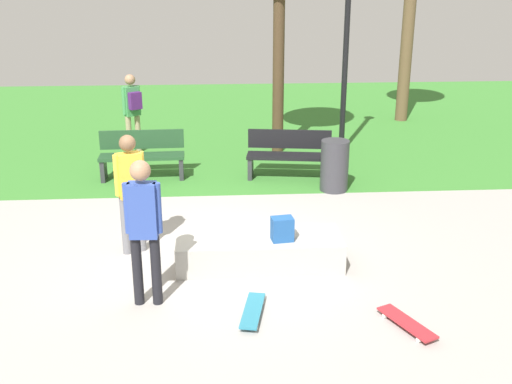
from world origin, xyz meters
TOP-DOWN VIEW (x-y plane):
  - ground_plane at (0.00, 0.00)m, footprint 28.00×28.00m
  - grass_lawn at (0.00, 8.15)m, footprint 26.60×11.71m
  - concrete_ledge at (0.70, -0.48)m, footprint 2.21×0.81m
  - backpack_on_ledge at (0.99, -0.62)m, footprint 0.30×0.24m
  - skater_performing_trick at (-0.69, -1.43)m, footprint 0.43×0.24m
  - skater_watching at (-1.03, 0.05)m, footprint 0.40×0.31m
  - skateboard_by_ledge at (0.53, -1.80)m, footprint 0.35×0.82m
  - skateboard_spare at (2.23, -2.17)m, footprint 0.52×0.81m
  - park_bench_far_right at (-1.27, 3.41)m, footprint 1.61×0.52m
  - park_bench_far_left at (1.54, 3.25)m, footprint 1.65×0.70m
  - lamp_post at (2.90, 4.96)m, footprint 0.28×0.28m
  - trash_bin at (2.27, 2.47)m, footprint 0.51×0.51m
  - pedestrian_with_backpack at (-1.64, 5.18)m, footprint 0.43×0.45m

SIDE VIEW (x-z plane):
  - ground_plane at x=0.00m, z-range 0.00..0.00m
  - grass_lawn at x=0.00m, z-range 0.00..0.01m
  - skateboard_by_ledge at x=0.53m, z-range 0.02..0.10m
  - skateboard_spare at x=2.23m, z-range 0.02..0.10m
  - concrete_ledge at x=0.70m, z-range 0.00..0.41m
  - trash_bin at x=2.27m, z-range 0.00..0.93m
  - park_bench_far_right at x=-1.27m, z-range 0.03..0.94m
  - park_bench_far_left at x=1.54m, z-range 0.03..0.94m
  - backpack_on_ledge at x=0.99m, z-range 0.41..0.73m
  - skater_watching at x=-1.03m, z-range 0.14..1.85m
  - pedestrian_with_backpack at x=-1.64m, z-range 0.17..1.90m
  - skater_performing_trick at x=-0.69m, z-range 0.16..1.94m
  - lamp_post at x=2.90m, z-range 0.47..5.07m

